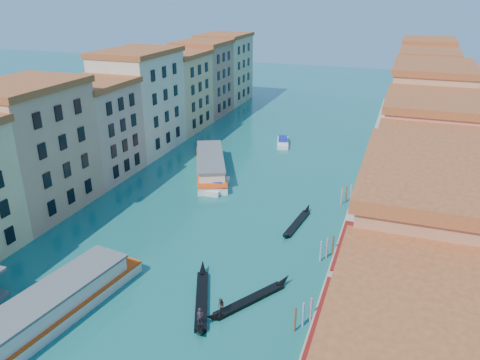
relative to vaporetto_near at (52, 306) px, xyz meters
The scene contains 12 objects.
left_bank_palazzos 51.05m from the vaporetto_near, 113.38° to the left, with size 12.80×128.40×21.00m.
right_bank_palazzos 59.44m from the vaporetto_near, 52.30° to the left, with size 12.80×128.40×21.00m.
quay 54.35m from the vaporetto_near, 58.99° to the left, with size 4.00×140.00×1.00m, color #A49E85.
restaurant_awnings 28.60m from the vaporetto_near, ahead, with size 3.20×44.55×3.12m.
mooring_poles_right 27.16m from the vaporetto_near, 22.46° to the left, with size 1.44×54.24×3.20m.
vaporetto_near is the anchor object (origin of this frame).
vaporetto_far 44.79m from the vaporetto_near, 91.25° to the left, with size 14.01×22.43×3.33m.
gondola_fore 15.71m from the vaporetto_near, 29.66° to the left, with size 6.14×12.90×2.70m.
gondola_right 20.79m from the vaporetto_near, 26.72° to the left, with size 7.32×10.89×2.45m.
gondola_far 35.35m from the vaporetto_near, 56.62° to the left, with size 2.20×11.41×1.62m.
motorboat_mid 38.13m from the vaporetto_near, 85.06° to the left, with size 3.08×7.73×1.56m.
motorboat_far 66.04m from the vaporetto_near, 83.35° to the left, with size 4.17×7.91×1.57m.
Camera 1 is at (26.11, -12.86, 32.47)m, focal length 35.00 mm.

